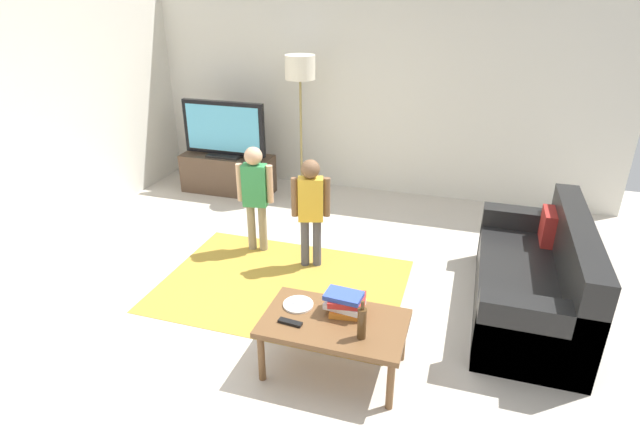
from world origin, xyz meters
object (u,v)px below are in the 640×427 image
floor_lamp (300,75)px  couch (539,283)px  tv (224,130)px  book_stack (346,303)px  tv_stand (228,174)px  coffee_table (334,327)px  child_center (311,204)px  plate (298,304)px  child_near_tv (255,190)px  tv_remote (290,322)px  bottle (362,323)px

floor_lamp → couch: bearing=-34.6°
tv → book_stack: 3.63m
tv_stand → floor_lamp: floor_lamp is taller
tv_stand → coffee_table: size_ratio=1.20×
child_center → couch: bearing=-5.7°
child_center → plate: child_center is taller
child_near_tv → coffee_table: bearing=-50.3°
couch → tv_remote: (-1.70, -1.29, 0.14)m
child_center → coffee_table: size_ratio=1.09×
child_near_tv → plate: size_ratio=5.05×
child_near_tv → tv: bearing=127.1°
child_near_tv → book_stack: bearing=-46.9°
child_near_tv → tv_remote: size_ratio=6.53×
book_stack → child_near_tv: bearing=133.1°
child_center → child_near_tv: bearing=167.1°
floor_lamp → child_near_tv: floor_lamp is taller
tv → child_near_tv: bearing=-52.9°
tv → coffee_table: (2.29, -2.88, -0.48)m
child_center → bottle: 1.72m
couch → tv_stand: bearing=155.0°
tv_stand → tv: size_ratio=1.09×
couch → plate: couch is taller
coffee_table → bottle: 0.30m
couch → book_stack: bearing=-142.8°
coffee_table → tv_remote: 0.31m
book_stack → floor_lamp: bearing=114.8°
bottle → child_near_tv: bearing=132.1°
tv_stand → child_near_tv: 1.78m
coffee_table → book_stack: bearing=68.9°
child_center → tv: bearing=137.8°
child_center → book_stack: bearing=-61.7°
child_near_tv → book_stack: child_near_tv is taller
tv_remote → bottle: bearing=5.2°
tv → plate: tv is taller
couch → plate: bearing=-148.2°
child_near_tv → coffee_table: (1.26, -1.52, -0.30)m
couch → floor_lamp: 3.55m
tv → book_stack: bearing=-49.7°
bottle → plate: size_ratio=1.29×
child_near_tv → bottle: (1.48, -1.64, -0.13)m
couch → plate: (-1.72, -1.07, 0.14)m
floor_lamp → coffee_table: (1.31, -3.05, -1.17)m
child_near_tv → coffee_table: size_ratio=1.11×
tv → floor_lamp: bearing=10.0°
book_stack → tv_remote: 0.41m
child_center → book_stack: (0.67, -1.25, -0.16)m
tv_stand → floor_lamp: 1.64m
tv_remote → plate: bearing=100.4°
tv → tv_remote: bearing=-56.2°
child_near_tv → child_center: bearing=-12.9°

